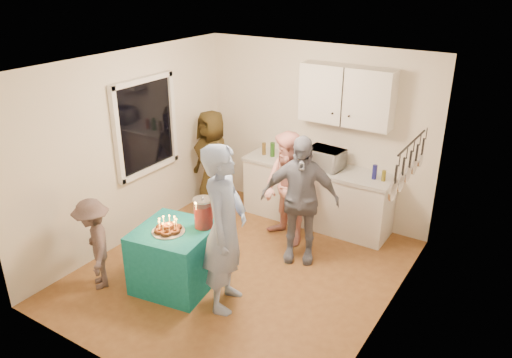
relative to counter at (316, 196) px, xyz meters
The scene contains 19 objects.
floor 1.76m from the counter, 96.71° to the right, with size 4.00×4.00×0.00m, color brown.
ceiling 2.76m from the counter, 96.71° to the right, with size 4.00×4.00×0.00m, color white.
back_wall 0.94m from the counter, 123.69° to the left, with size 3.60×3.60×0.00m, color silver.
left_wall 2.77m from the counter, 139.64° to the right, with size 4.00×4.00×0.00m, color silver.
right_wall 2.49m from the counter, 46.74° to the right, with size 4.00×4.00×0.00m, color silver.
window_night 2.66m from the counter, 144.60° to the right, with size 0.04×1.00×1.20m, color black.
counter is the anchor object (origin of this frame).
countertop 0.46m from the counter, 90.00° to the right, with size 2.24×0.62×0.05m, color beige.
upper_cabinet 1.56m from the counter, 26.57° to the left, with size 1.30×0.30×0.80m, color white.
pot_rack 2.16m from the counter, 33.34° to the right, with size 0.12×1.00×0.60m, color black.
microwave 0.63m from the counter, ahead, with size 0.51×0.35×0.28m, color white.
party_table 2.45m from the counter, 106.73° to the right, with size 0.85×0.85×0.76m, color #12777B.
donut_cake 2.56m from the counter, 106.42° to the right, with size 0.38×0.38×0.18m, color #381C0C, non-canonical shape.
punch_jar 2.21m from the counter, 101.94° to the right, with size 0.22×0.22×0.34m, color red.
man_birthday 2.37m from the counter, 89.68° to the right, with size 0.71×0.46×1.93m, color #90A6D1.
woman_back_left 1.69m from the counter, 165.71° to the right, with size 0.78×0.51×1.59m, color #524017.
woman_back_center 0.81m from the counter, 97.07° to the right, with size 0.77×0.60×1.58m, color pink.
woman_back_right 1.13m from the counter, 76.56° to the right, with size 1.00×0.41×1.70m, color black.
child_near_left 3.22m from the counter, 117.57° to the right, with size 0.74×0.42×1.14m, color #4C3D3E.
Camera 1 is at (3.02, -4.41, 3.59)m, focal length 35.00 mm.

